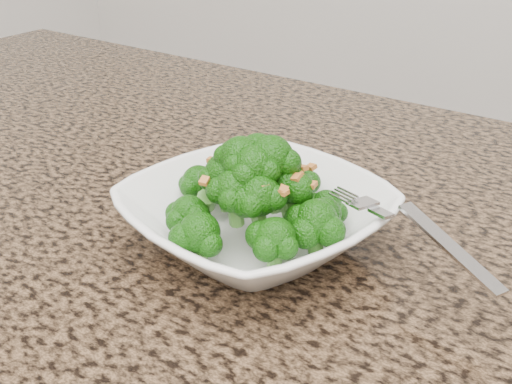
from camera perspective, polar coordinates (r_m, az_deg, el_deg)
The scene contains 5 objects.
granite_counter at distance 0.49m, azimuth -6.58°, elevation -11.01°, with size 1.64×1.04×0.03m, color brown.
bowl at distance 0.53m, azimuth 0.00°, elevation -2.37°, with size 0.21×0.21×0.05m, color white.
broccoli_pile at distance 0.51m, azimuth 0.00°, elevation 3.21°, with size 0.18×0.18×0.06m, color #155609, non-canonical shape.
garlic_topping at distance 0.49m, azimuth 0.00°, elevation 6.83°, with size 0.11×0.11×0.01m, color #CB7831, non-canonical shape.
fork at distance 0.48m, azimuth 11.43°, elevation -1.94°, with size 0.16×0.03×0.01m, color silver, non-canonical shape.
Camera 1 is at (0.27, 0.02, 1.18)m, focal length 45.00 mm.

